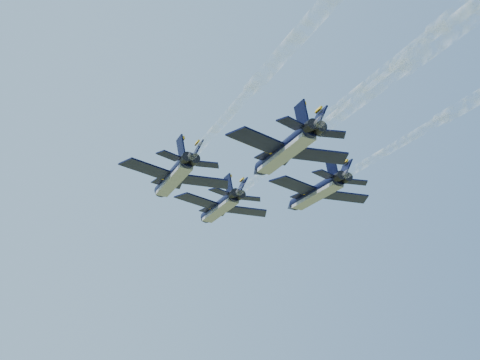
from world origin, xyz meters
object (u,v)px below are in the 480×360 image
object	(u,v)px
jet_left	(173,177)
jet_slot	(284,151)
jet_lead	(219,207)
jet_right	(315,193)

from	to	relation	value
jet_left	jet_slot	world-z (taller)	same
jet_lead	jet_slot	bearing A→B (deg)	-92.25
jet_left	jet_slot	bearing A→B (deg)	-56.93
jet_right	jet_slot	xyz separation A→B (m)	(-11.22, -14.65, 0.00)
jet_lead	jet_left	bearing A→B (deg)	-128.83
jet_lead	jet_slot	world-z (taller)	same
jet_lead	jet_slot	distance (m)	27.04
jet_slot	jet_right	bearing A→B (deg)	53.20
jet_lead	jet_right	distance (m)	15.80
jet_lead	jet_right	bearing A→B (deg)	-50.77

